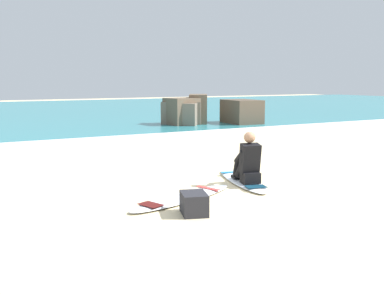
# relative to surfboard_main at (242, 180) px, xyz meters

# --- Properties ---
(ground_plane) EXTENTS (80.00, 80.00, 0.00)m
(ground_plane) POSITION_rel_surfboard_main_xyz_m (-0.90, -0.49, -0.04)
(ground_plane) COLOR beige
(sea) EXTENTS (80.00, 28.00, 0.10)m
(sea) POSITION_rel_surfboard_main_xyz_m (-0.90, 20.61, 0.01)
(sea) COLOR teal
(sea) RESTS_ON ground
(breaking_foam) EXTENTS (80.00, 0.90, 0.11)m
(breaking_foam) POSITION_rel_surfboard_main_xyz_m (-0.90, 6.91, 0.02)
(breaking_foam) COLOR white
(breaking_foam) RESTS_ON ground
(surfboard_main) EXTENTS (1.09, 2.27, 0.08)m
(surfboard_main) POSITION_rel_surfboard_main_xyz_m (0.00, 0.00, 0.00)
(surfboard_main) COLOR silver
(surfboard_main) RESTS_ON ground
(surfer_seated) EXTENTS (0.49, 0.76, 0.95)m
(surfer_seated) POSITION_rel_surfboard_main_xyz_m (-0.09, -0.29, 0.40)
(surfer_seated) COLOR black
(surfer_seated) RESTS_ON surfboard_main
(surfboard_spare_near) EXTENTS (2.37, 1.30, 0.08)m
(surfboard_spare_near) POSITION_rel_surfboard_main_xyz_m (-1.61, -0.60, -0.00)
(surfboard_spare_near) COLOR silver
(surfboard_spare_near) RESTS_ON ground
(rock_outcrop_distant) EXTENTS (4.02, 2.79, 1.33)m
(rock_outcrop_distant) POSITION_rel_surfboard_main_xyz_m (4.80, 9.68, 0.54)
(rock_outcrop_distant) COLOR brown
(rock_outcrop_distant) RESTS_ON ground
(beach_bag) EXTENTS (0.49, 0.57, 0.32)m
(beach_bag) POSITION_rel_surfboard_main_xyz_m (-1.86, -1.40, 0.12)
(beach_bag) COLOR #232328
(beach_bag) RESTS_ON ground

